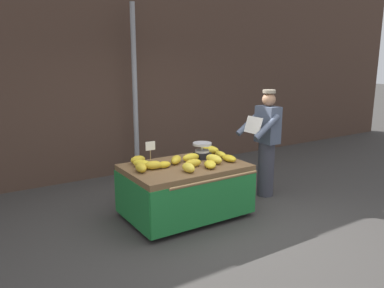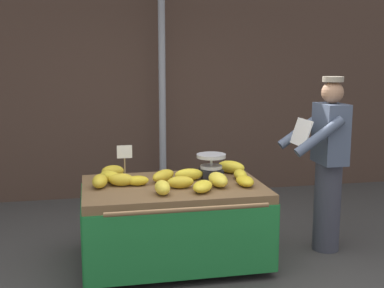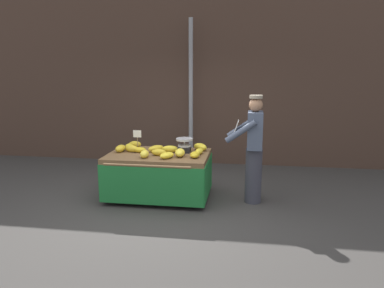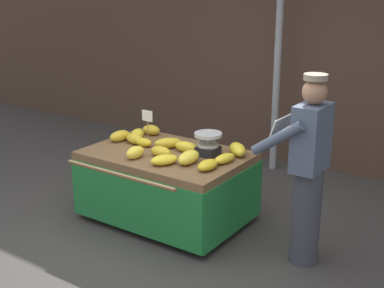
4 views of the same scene
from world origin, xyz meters
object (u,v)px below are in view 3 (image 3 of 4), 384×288
object	(u,v)px
street_pole	(191,95)
weighing_scale	(184,145)
banana_bunch_10	(135,144)
banana_bunch_11	(120,148)
banana_bunch_3	(167,155)
banana_bunch_12	(199,151)
banana_bunch_13	(130,147)
banana_bunch_6	(170,149)
banana_bunch_7	(140,150)
banana_bunch_4	(195,155)
banana_cart	(159,166)
banana_bunch_5	(159,152)
banana_bunch_1	(145,154)
vendor_person	(253,149)
price_sign	(137,136)
banana_bunch_2	(200,147)
banana_bunch_9	(180,153)
banana_bunch_8	(132,149)
banana_bunch_0	(156,149)

from	to	relation	value
street_pole	weighing_scale	world-z (taller)	street_pole
banana_bunch_10	banana_bunch_11	bearing A→B (deg)	-109.36
banana_bunch_3	banana_bunch_12	bearing A→B (deg)	39.31
banana_bunch_11	banana_bunch_13	distance (m)	0.20
banana_bunch_6	banana_bunch_13	world-z (taller)	banana_bunch_6
banana_bunch_13	banana_bunch_7	bearing A→B (deg)	-36.92
banana_bunch_4	banana_cart	bearing A→B (deg)	163.59
weighing_scale	banana_bunch_11	xyz separation A→B (m)	(-1.06, -0.15, -0.06)
banana_bunch_4	banana_bunch_5	xyz separation A→B (m)	(-0.58, 0.04, 0.01)
banana_bunch_1	banana_bunch_10	size ratio (longest dim) A/B	1.07
banana_bunch_13	vendor_person	xyz separation A→B (m)	(2.08, -0.19, 0.07)
price_sign	banana_bunch_6	size ratio (longest dim) A/B	1.26
banana_bunch_5	vendor_person	xyz separation A→B (m)	(1.48, 0.16, 0.07)
banana_bunch_2	vendor_person	xyz separation A→B (m)	(0.88, -0.32, 0.06)
weighing_scale	banana_cart	bearing A→B (deg)	-157.01
price_sign	banana_bunch_1	bearing A→B (deg)	-62.77
banana_bunch_9	banana_bunch_13	bearing A→B (deg)	159.53
weighing_scale	street_pole	bearing A→B (deg)	95.62
banana_bunch_1	banana_bunch_8	distance (m)	0.49
street_pole	banana_cart	xyz separation A→B (m)	(-0.21, -2.07, -1.03)
banana_bunch_9	banana_bunch_13	size ratio (longest dim) A/B	1.10
banana_cart	vendor_person	distance (m)	1.56
banana_bunch_8	banana_bunch_11	world-z (taller)	banana_bunch_11
street_pole	banana_bunch_3	xyz separation A→B (m)	(-0.01, -2.37, -0.78)
banana_bunch_4	banana_bunch_9	distance (m)	0.25
banana_bunch_5	weighing_scale	bearing A→B (deg)	41.15
banana_cart	banana_bunch_2	size ratio (longest dim) A/B	5.70
banana_cart	vendor_person	xyz separation A→B (m)	(1.53, 0.01, 0.33)
banana_bunch_1	banana_bunch_7	xyz separation A→B (m)	(-0.18, 0.35, -0.02)
banana_bunch_1	banana_bunch_8	size ratio (longest dim) A/B	0.98
banana_bunch_5	banana_bunch_12	size ratio (longest dim) A/B	0.91
banana_bunch_2	banana_bunch_1	bearing A→B (deg)	-140.44
weighing_scale	banana_bunch_12	bearing A→B (deg)	-21.88
price_sign	banana_bunch_12	size ratio (longest dim) A/B	1.29
banana_bunch_12	banana_bunch_1	bearing A→B (deg)	-154.48
banana_bunch_11	banana_bunch_12	distance (m)	1.32
banana_bunch_1	banana_bunch_4	size ratio (longest dim) A/B	0.89
weighing_scale	banana_bunch_7	world-z (taller)	weighing_scale
price_sign	banana_bunch_9	xyz separation A→B (m)	(0.80, -0.36, -0.19)
banana_bunch_11	banana_bunch_4	bearing A→B (deg)	-9.27
banana_bunch_5	banana_bunch_11	bearing A→B (deg)	166.51
banana_bunch_9	banana_bunch_3	bearing A→B (deg)	-138.42
banana_bunch_4	vendor_person	world-z (taller)	vendor_person
banana_bunch_4	banana_bunch_0	bearing A→B (deg)	155.93
weighing_scale	banana_bunch_3	bearing A→B (deg)	-112.11
banana_cart	banana_bunch_13	bearing A→B (deg)	159.91
banana_bunch_6	banana_bunch_9	xyz separation A→B (m)	(0.21, -0.26, 0.00)
banana_bunch_9	banana_bunch_12	distance (m)	0.35
banana_bunch_10	vendor_person	xyz separation A→B (m)	(2.05, -0.39, 0.07)
banana_bunch_10	banana_cart	bearing A→B (deg)	-37.73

